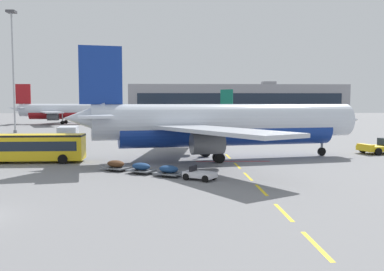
{
  "coord_description": "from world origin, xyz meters",
  "views": [
    {
      "loc": [
        11.74,
        -22.97,
        6.33
      ],
      "look_at": [
        13.93,
        31.88,
        2.07
      ],
      "focal_mm": 39.25,
      "sensor_mm": 36.0,
      "label": 1
    }
  ],
  "objects": [
    {
      "name": "ground",
      "position": [
        40.0,
        40.0,
        0.0
      ],
      "size": [
        400.0,
        400.0,
        0.0
      ],
      "primitive_type": "plane",
      "color": "slate"
    },
    {
      "name": "apron_paint_markings",
      "position": [
        18.0,
        36.6,
        0.0
      ],
      "size": [
        8.0,
        94.55,
        0.01
      ],
      "color": "yellow",
      "rests_on": "ground"
    },
    {
      "name": "airliner_foreground",
      "position": [
        17.15,
        23.85,
        3.95
      ],
      "size": [
        34.6,
        33.84,
        12.2
      ],
      "color": "silver",
      "rests_on": "ground"
    },
    {
      "name": "airliner_mid_left",
      "position": [
        -20.39,
        105.03,
        3.87
      ],
      "size": [
        34.09,
        33.86,
        11.95
      ],
      "color": "silver",
      "rests_on": "ground"
    },
    {
      "name": "airliner_far_center",
      "position": [
        16.04,
        82.0,
        3.07
      ],
      "size": [
        23.39,
        22.06,
        9.49
      ],
      "color": "silver",
      "rests_on": "ground"
    },
    {
      "name": "apron_shuttle_bus",
      "position": [
        -4.09,
        22.02,
        1.75
      ],
      "size": [
        12.09,
        3.26,
        3.0
      ],
      "color": "yellow",
      "rests_on": "ground"
    },
    {
      "name": "fuel_service_truck",
      "position": [
        -2.69,
        33.61,
        1.65
      ],
      "size": [
        3.42,
        7.27,
        3.14
      ],
      "color": "black",
      "rests_on": "ground"
    },
    {
      "name": "baggage_train",
      "position": [
        9.94,
        13.66,
        0.53
      ],
      "size": [
        10.47,
        7.62,
        1.14
      ],
      "color": "silver",
      "rests_on": "ground"
    },
    {
      "name": "uld_cargo_container",
      "position": [
        0.52,
        24.48,
        0.8
      ],
      "size": [
        1.62,
        1.57,
        1.6
      ],
      "color": "#194C9E",
      "rests_on": "ground"
    },
    {
      "name": "apron_light_mast_near",
      "position": [
        -22.09,
        66.81,
        15.77
      ],
      "size": [
        1.8,
        1.8,
        25.42
      ],
      "color": "slate",
      "rests_on": "ground"
    },
    {
      "name": "terminal_satellite",
      "position": [
        39.76,
        166.7,
        7.22
      ],
      "size": [
        96.11,
        19.92,
        16.02
      ],
      "color": "gray",
      "rests_on": "ground"
    }
  ]
}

